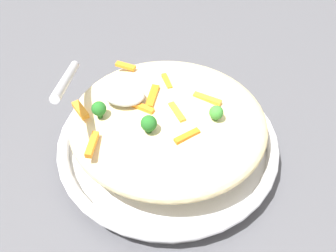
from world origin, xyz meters
name	(u,v)px	position (x,y,z in m)	size (l,w,h in m)	color
ground_plane	(168,154)	(0.00, 0.00, 0.00)	(2.40, 2.40, 0.00)	#4C4C51
serving_bowl	(168,145)	(0.00, 0.00, 0.02)	(0.32, 0.32, 0.04)	silver
pasta_mound	(168,123)	(0.00, 0.00, 0.07)	(0.28, 0.26, 0.07)	beige
carrot_piece_0	(141,107)	(0.04, 0.01, 0.11)	(0.04, 0.01, 0.01)	orange
carrot_piece_1	(126,66)	(0.08, -0.08, 0.10)	(0.03, 0.01, 0.01)	orange
carrot_piece_2	(167,82)	(0.01, -0.05, 0.10)	(0.03, 0.01, 0.01)	orange
carrot_piece_3	(207,99)	(-0.05, -0.02, 0.10)	(0.04, 0.01, 0.01)	orange
carrot_piece_4	(187,136)	(-0.03, 0.05, 0.10)	(0.04, 0.01, 0.01)	orange
carrot_piece_5	(177,112)	(-0.01, 0.01, 0.10)	(0.04, 0.01, 0.01)	orange
carrot_piece_6	(152,97)	(0.02, -0.01, 0.10)	(0.04, 0.01, 0.01)	orange
carrot_piece_7	(92,144)	(0.08, 0.08, 0.10)	(0.04, 0.01, 0.01)	orange
carrot_piece_8	(80,110)	(0.12, 0.02, 0.10)	(0.03, 0.01, 0.01)	orange
broccoli_floret_0	(99,109)	(0.09, 0.03, 0.11)	(0.02, 0.02, 0.03)	#205B1C
broccoli_floret_1	(149,124)	(0.02, 0.05, 0.12)	(0.02, 0.02, 0.03)	#205B1C
broccoli_floret_2	(216,113)	(-0.07, 0.01, 0.11)	(0.02, 0.02, 0.02)	#377928
serving_spoon	(104,90)	(0.08, 0.01, 0.12)	(0.12, 0.15, 0.08)	#B7B7BC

